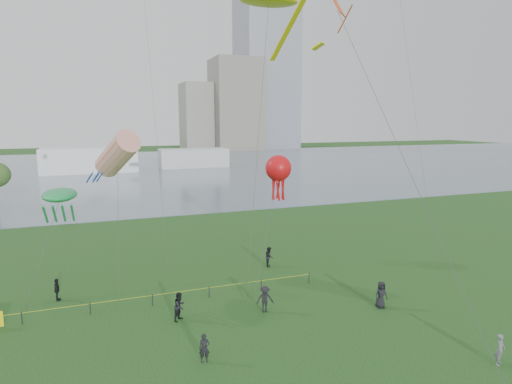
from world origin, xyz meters
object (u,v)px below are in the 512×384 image
object	(u,v)px
kite_stingray	(269,1)
kite_octopus	(278,169)
fence	(55,311)
kite_flyer	(500,349)

from	to	relation	value
kite_stingray	kite_octopus	distance (m)	13.91
fence	kite_octopus	size ratio (longest dim) A/B	2.53
fence	kite_flyer	size ratio (longest dim) A/B	14.32
fence	kite_stingray	size ratio (longest dim) A/B	1.10
fence	kite_octopus	bearing A→B (deg)	20.58
fence	kite_stingray	xyz separation A→B (m)	(15.79, 2.85, 20.78)
kite_flyer	kite_octopus	size ratio (longest dim) A/B	0.18
kite_stingray	kite_flyer	bearing A→B (deg)	-75.93
kite_stingray	fence	bearing A→B (deg)	-177.57
fence	kite_flyer	bearing A→B (deg)	-31.13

